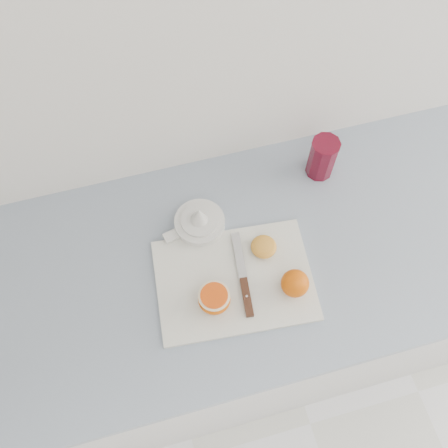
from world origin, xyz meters
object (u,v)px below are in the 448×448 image
at_px(cutting_board, 234,280).
at_px(citrus_juicer, 199,222).
at_px(half_orange, 214,299).
at_px(red_tumbler, 322,159).
at_px(counter, 272,301).

bearing_deg(cutting_board, citrus_juicer, 105.30).
distance_m(half_orange, citrus_juicer, 0.21).
height_order(half_orange, citrus_juicer, citrus_juicer).
relative_size(citrus_juicer, red_tumbler, 1.33).
xyz_separation_m(cutting_board, red_tumbler, (0.31, 0.24, 0.05)).
bearing_deg(citrus_juicer, cutting_board, -74.70).
bearing_deg(cutting_board, counter, 21.70).
bearing_deg(half_orange, red_tumbler, 38.10).
xyz_separation_m(half_orange, red_tumbler, (0.37, 0.29, 0.02)).
relative_size(cutting_board, citrus_juicer, 2.30).
height_order(counter, cutting_board, cutting_board).
bearing_deg(half_orange, cutting_board, 34.69).
bearing_deg(counter, red_tumbler, 50.45).
relative_size(counter, citrus_juicer, 16.00).
distance_m(counter, citrus_juicer, 0.52).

